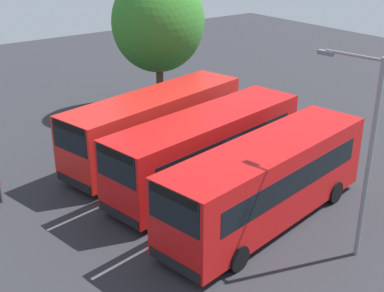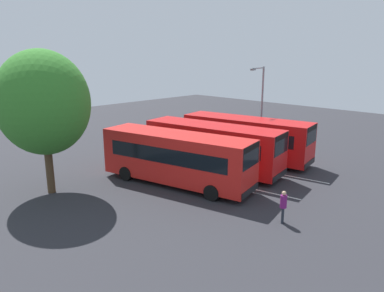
{
  "view_description": "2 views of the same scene",
  "coord_description": "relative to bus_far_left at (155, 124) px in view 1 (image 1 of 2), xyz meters",
  "views": [
    {
      "loc": [
        12.47,
        15.93,
        10.53
      ],
      "look_at": [
        -0.01,
        -0.83,
        1.61
      ],
      "focal_mm": 48.88,
      "sensor_mm": 36.0,
      "label": 1
    },
    {
      "loc": [
        15.69,
        -18.51,
        7.92
      ],
      "look_at": [
        -1.37,
        -0.93,
        1.69
      ],
      "focal_mm": 34.14,
      "sensor_mm": 36.0,
      "label": 2
    }
  ],
  "objects": [
    {
      "name": "lane_stripe_inner_left",
      "position": [
        -0.04,
        5.53,
        -1.75
      ],
      "size": [
        13.74,
        2.45,
        0.01
      ],
      "primitive_type": "cube",
      "rotation": [
        0.0,
        0.0,
        0.17
      ],
      "color": "silver",
      "rests_on": "ground"
    },
    {
      "name": "lane_stripe_outer_left",
      "position": [
        -0.04,
        1.9,
        -1.75
      ],
      "size": [
        13.74,
        2.45,
        0.01
      ],
      "primitive_type": "cube",
      "rotation": [
        0.0,
        0.0,
        0.17
      ],
      "color": "silver",
      "rests_on": "ground"
    },
    {
      "name": "ground_plane",
      "position": [
        -0.04,
        3.71,
        -1.75
      ],
      "size": [
        68.54,
        68.54,
        0.0
      ],
      "primitive_type": "plane",
      "color": "#2B2B30"
    },
    {
      "name": "bus_far_left",
      "position": [
        0.0,
        0.0,
        0.0
      ],
      "size": [
        10.12,
        4.49,
        3.2
      ],
      "rotation": [
        0.0,
        0.0,
        0.21
      ],
      "color": "red",
      "rests_on": "ground"
    },
    {
      "name": "bus_center_right",
      "position": [
        -0.15,
        7.4,
        0.0
      ],
      "size": [
        10.1,
        4.12,
        3.2
      ],
      "rotation": [
        0.0,
        0.0,
        0.17
      ],
      "color": "red",
      "rests_on": "ground"
    },
    {
      "name": "bus_center_left",
      "position": [
        -0.25,
        3.66,
        0.0
      ],
      "size": [
        10.1,
        4.09,
        3.2
      ],
      "rotation": [
        0.0,
        0.0,
        0.17
      ],
      "color": "red",
      "rests_on": "ground"
    },
    {
      "name": "street_lamp",
      "position": [
        -1.13,
        10.65,
        2.25
      ],
      "size": [
        0.52,
        2.28,
        6.91
      ],
      "rotation": [
        0.0,
        0.0,
        -1.41
      ],
      "color": "gray",
      "rests_on": "ground"
    },
    {
      "name": "depot_tree",
      "position": [
        -4.29,
        -6.09,
        3.52
      ],
      "size": [
        5.56,
        5.0,
        8.2
      ],
      "color": "#4C3823",
      "rests_on": "ground"
    }
  ]
}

